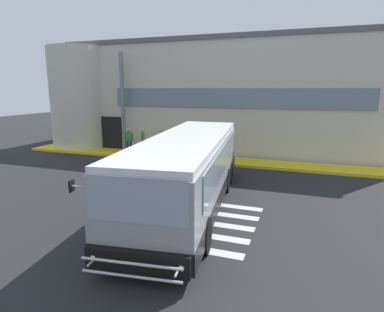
{
  "coord_description": "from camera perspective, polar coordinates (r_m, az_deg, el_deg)",
  "views": [
    {
      "loc": [
        5.52,
        -13.85,
        4.41
      ],
      "look_at": [
        0.89,
        -0.87,
        1.5
      ],
      "focal_mm": 30.24,
      "sensor_mm": 36.0,
      "label": 1
    }
  ],
  "objects": [
    {
      "name": "boarding_curb",
      "position": [
        19.92,
        3.06,
        -0.66
      ],
      "size": [
        26.11,
        2.0,
        0.15
      ],
      "primitive_type": "cube",
      "color": "yellow",
      "rests_on": "ground"
    },
    {
      "name": "bus_main_foreground",
      "position": [
        12.07,
        -0.55,
        -2.84
      ],
      "size": [
        3.95,
        11.15,
        2.7
      ],
      "color": "gray",
      "rests_on": "ground"
    },
    {
      "name": "safety_bollard_yellow",
      "position": [
        19.19,
        -2.05,
        0.01
      ],
      "size": [
        0.18,
        0.18,
        0.9
      ],
      "primitive_type": "cylinder",
      "color": "yellow",
      "rests_on": "ground"
    },
    {
      "name": "passenger_by_doorway",
      "position": [
        21.11,
        -8.67,
        2.7
      ],
      "size": [
        0.39,
        0.51,
        1.68
      ],
      "color": "#4C4233",
      "rests_on": "boarding_curb"
    },
    {
      "name": "terminal_building",
      "position": [
        26.23,
        6.02,
        10.52
      ],
      "size": [
        23.91,
        13.8,
        7.61
      ],
      "color": "beige",
      "rests_on": "ground"
    },
    {
      "name": "bay_paint_stripes",
      "position": [
        11.17,
        -0.41,
        -11.29
      ],
      "size": [
        4.4,
        3.96,
        0.01
      ],
      "color": "silver",
      "rests_on": "ground"
    },
    {
      "name": "passenger_at_curb_edge",
      "position": [
        21.05,
        -5.5,
        2.86
      ],
      "size": [
        0.5,
        0.52,
        1.68
      ],
      "color": "#4C4233",
      "rests_on": "boarding_curb"
    },
    {
      "name": "entry_support_column",
      "position": [
        22.62,
        -12.11,
        9.18
      ],
      "size": [
        0.28,
        0.28,
        6.56
      ],
      "primitive_type": "cylinder",
      "color": "slate",
      "rests_on": "boarding_curb"
    },
    {
      "name": "passenger_near_column",
      "position": [
        21.8,
        -11.07,
        2.91
      ],
      "size": [
        0.54,
        0.37,
        1.68
      ],
      "color": "#2D2D33",
      "rests_on": "boarding_curb"
    },
    {
      "name": "ground_plane",
      "position": [
        15.55,
        -2.04,
        -4.6
      ],
      "size": [
        80.0,
        90.0,
        0.02
      ],
      "primitive_type": "cube",
      "color": "#232326",
      "rests_on": "ground"
    }
  ]
}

